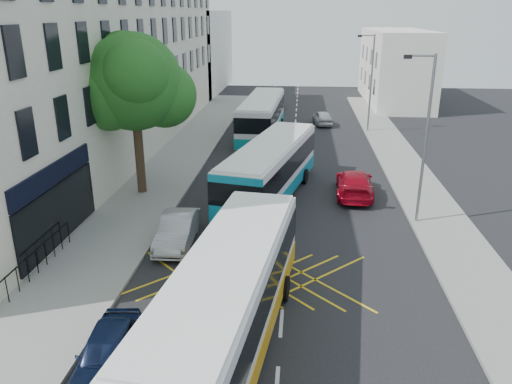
% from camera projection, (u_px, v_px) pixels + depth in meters
% --- Properties ---
extents(pavement_left, '(5.00, 70.00, 0.15)m').
position_uv_depth(pavement_left, '(143.00, 192.00, 28.72)').
color(pavement_left, gray).
rests_on(pavement_left, ground).
extents(pavement_right, '(3.00, 70.00, 0.15)m').
position_uv_depth(pavement_right, '(427.00, 201.00, 27.38)').
color(pavement_right, gray).
rests_on(pavement_right, ground).
extents(terrace_main, '(8.30, 45.00, 13.50)m').
position_uv_depth(terrace_main, '(101.00, 58.00, 35.79)').
color(terrace_main, beige).
rests_on(terrace_main, ground).
extents(terrace_far, '(8.00, 20.00, 10.00)m').
position_uv_depth(terrace_far, '(191.00, 51.00, 64.96)').
color(terrace_far, silver).
rests_on(terrace_far, ground).
extents(building_right, '(6.00, 18.00, 8.00)m').
position_uv_depth(building_right, '(395.00, 67.00, 56.65)').
color(building_right, silver).
rests_on(building_right, ground).
extents(street_tree, '(6.30, 5.70, 8.80)m').
position_uv_depth(street_tree, '(133.00, 83.00, 26.57)').
color(street_tree, '#382619').
rests_on(street_tree, pavement_left).
extents(lamp_near, '(1.45, 0.15, 8.00)m').
position_uv_depth(lamp_near, '(424.00, 132.00, 23.13)').
color(lamp_near, slate).
rests_on(lamp_near, pavement_right).
extents(lamp_far, '(1.45, 0.15, 8.00)m').
position_uv_depth(lamp_far, '(370.00, 78.00, 41.86)').
color(lamp_far, slate).
rests_on(lamp_far, pavement_right).
extents(railings, '(0.08, 5.60, 1.14)m').
position_uv_depth(railings, '(37.00, 260.00, 19.52)').
color(railings, black).
rests_on(railings, pavement_left).
extents(bus_near, '(3.93, 11.47, 3.16)m').
position_uv_depth(bus_near, '(228.00, 301.00, 15.04)').
color(bus_near, silver).
rests_on(bus_near, ground).
extents(bus_mid, '(5.05, 11.62, 3.18)m').
position_uv_depth(bus_mid, '(270.00, 170.00, 27.48)').
color(bus_mid, silver).
rests_on(bus_mid, ground).
extents(bus_far, '(3.29, 11.80, 3.29)m').
position_uv_depth(bus_far, '(262.00, 116.00, 41.16)').
color(bus_far, silver).
rests_on(bus_far, ground).
extents(parked_car_blue, '(1.85, 3.93, 1.30)m').
position_uv_depth(parked_car_blue, '(108.00, 352.00, 14.36)').
color(parked_car_blue, black).
rests_on(parked_car_blue, ground).
extents(parked_car_silver, '(1.57, 4.18, 1.36)m').
position_uv_depth(parked_car_silver, '(177.00, 230.00, 22.28)').
color(parked_car_silver, '#A5A7AD').
rests_on(parked_car_silver, ground).
extents(red_hatchback, '(2.30, 5.06, 1.44)m').
position_uv_depth(red_hatchback, '(354.00, 183.00, 28.28)').
color(red_hatchback, '#9F0618').
rests_on(red_hatchback, ground).
extents(distant_car_grey, '(3.10, 5.63, 1.49)m').
position_uv_depth(distant_car_grey, '(271.00, 101.00, 54.37)').
color(distant_car_grey, '#383A3F').
rests_on(distant_car_grey, ground).
extents(distant_car_silver, '(1.98, 3.92, 1.28)m').
position_uv_depth(distant_car_silver, '(323.00, 118.00, 46.10)').
color(distant_car_silver, '#A6AAAD').
rests_on(distant_car_silver, ground).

